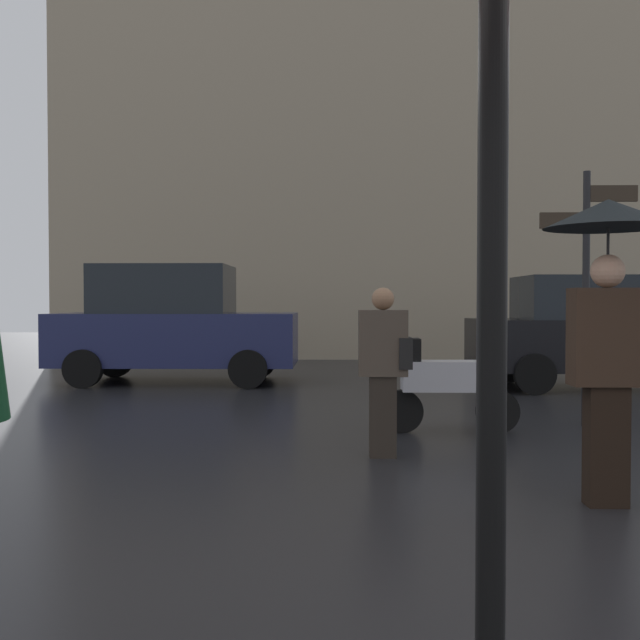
% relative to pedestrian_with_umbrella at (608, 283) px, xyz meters
% --- Properties ---
extents(pedestrian_with_umbrella, '(0.86, 0.86, 2.10)m').
position_rel_pedestrian_with_umbrella_xyz_m(pedestrian_with_umbrella, '(0.00, 0.00, 0.00)').
color(pedestrian_with_umbrella, black).
rests_on(pedestrian_with_umbrella, ground).
extents(pedestrian_with_bag, '(0.47, 0.24, 1.53)m').
position_rel_pedestrian_with_umbrella_xyz_m(pedestrian_with_bag, '(-1.41, 1.51, -0.66)').
color(pedestrian_with_bag, '#2A241E').
rests_on(pedestrian_with_bag, ground).
extents(parked_scooter, '(1.48, 0.32, 1.23)m').
position_rel_pedestrian_with_umbrella_xyz_m(parked_scooter, '(-0.68, 2.71, -0.97)').
color(parked_scooter, black).
rests_on(parked_scooter, ground).
extents(parked_car_left, '(4.34, 1.83, 1.81)m').
position_rel_pedestrian_with_umbrella_xyz_m(parked_car_left, '(2.50, 6.71, -0.60)').
color(parked_car_left, black).
rests_on(parked_car_left, ground).
extents(parked_car_right, '(4.13, 1.89, 2.03)m').
position_rel_pedestrian_with_umbrella_xyz_m(parked_car_right, '(-4.66, 7.41, -0.52)').
color(parked_car_right, '#1E234C').
rests_on(parked_car_right, ground).
extents(street_signpost, '(1.08, 0.08, 2.86)m').
position_rel_pedestrian_with_umbrella_xyz_m(street_signpost, '(0.97, 3.17, 0.21)').
color(street_signpost, black).
rests_on(street_signpost, ground).
extents(building_block, '(14.62, 2.60, 12.72)m').
position_rel_pedestrian_with_umbrella_xyz_m(building_block, '(-1.49, 13.66, 4.83)').
color(building_block, gray).
rests_on(building_block, ground).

